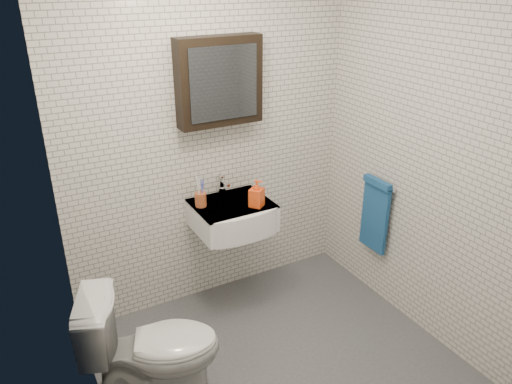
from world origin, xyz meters
The scene contains 9 objects.
ground centered at (0.00, 0.00, 0.01)m, with size 2.20×2.00×0.01m, color #45474B.
room_shell centered at (0.00, 0.00, 1.47)m, with size 2.22×2.02×2.51m.
washbasin centered at (0.05, 0.73, 0.76)m, with size 0.55×0.50×0.20m.
faucet centered at (0.05, 0.93, 0.92)m, with size 0.06×0.20×0.15m.
mirror_cabinet centered at (0.05, 0.93, 1.70)m, with size 0.60×0.15×0.60m.
towel_rail centered at (1.04, 0.35, 0.72)m, with size 0.09×0.30×0.58m.
toothbrush_cup centered at (-0.16, 0.84, 0.91)m, with size 0.08×0.08×0.23m.
soap_bottle centered at (0.18, 0.64, 0.95)m, with size 0.09×0.09×0.20m, color orange.
toilet centered at (-0.80, 0.11, 0.39)m, with size 0.44×0.77×0.78m, color silver.
Camera 1 is at (-1.37, -2.15, 2.41)m, focal length 35.00 mm.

